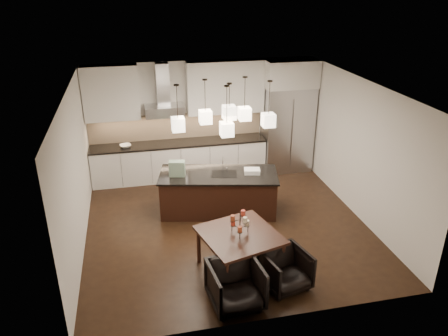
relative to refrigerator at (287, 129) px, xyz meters
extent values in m
cube|color=black|center=(-2.10, -2.38, -1.08)|extent=(5.50, 5.50, 0.02)
cube|color=white|center=(-2.10, -2.38, 1.73)|extent=(5.50, 5.50, 0.02)
cube|color=silver|center=(-2.10, 0.38, 0.32)|extent=(5.50, 0.02, 2.80)
cube|color=silver|center=(-2.10, -5.14, 0.32)|extent=(5.50, 0.02, 2.80)
cube|color=silver|center=(-4.86, -2.38, 0.32)|extent=(0.02, 5.50, 2.80)
cube|color=silver|center=(0.66, -2.38, 0.32)|extent=(0.02, 5.50, 2.80)
cube|color=#B7B7BA|center=(0.00, 0.00, 0.00)|extent=(1.20, 0.72, 2.15)
cube|color=silver|center=(0.00, 0.00, 1.40)|extent=(1.26, 0.72, 0.65)
cube|color=silver|center=(-2.73, 0.05, -0.64)|extent=(4.21, 0.62, 0.88)
cube|color=black|center=(-2.73, 0.05, -0.17)|extent=(4.21, 0.66, 0.04)
cube|color=#C7AB8B|center=(-2.73, 0.35, 0.16)|extent=(4.21, 0.02, 0.63)
cube|color=silver|center=(-4.20, 0.19, 1.10)|extent=(1.25, 0.35, 1.25)
cube|color=silver|center=(-1.55, 0.19, 1.10)|extent=(1.85, 0.35, 1.25)
cube|color=#B7B7BA|center=(-3.03, 0.10, 0.65)|extent=(0.90, 0.52, 0.24)
cube|color=#B7B7BA|center=(-3.03, 0.21, 1.24)|extent=(0.30, 0.28, 0.96)
imported|color=silver|center=(-3.99, 0.00, -0.12)|extent=(0.31, 0.31, 0.06)
cube|color=black|center=(-2.14, -1.82, -0.66)|extent=(2.50, 1.43, 0.83)
cube|color=black|center=(-2.14, -1.82, -0.23)|extent=(2.59, 1.52, 0.04)
cube|color=#15482B|center=(-2.98, -1.73, -0.05)|extent=(0.35, 0.23, 0.32)
cube|color=silver|center=(-1.45, -1.94, -0.16)|extent=(0.36, 0.29, 0.09)
cylinder|color=beige|center=(-2.08, -3.86, -0.19)|extent=(0.09, 0.09, 0.10)
cylinder|color=#C83D2B|center=(-2.30, -3.80, -0.19)|extent=(0.09, 0.09, 0.10)
cylinder|color=#973E22|center=(-2.24, -4.03, -0.19)|extent=(0.09, 0.09, 0.10)
cylinder|color=#C83D2B|center=(-2.13, -3.79, -0.03)|extent=(0.09, 0.09, 0.10)
cylinder|color=#973E22|center=(-2.34, -3.91, -0.03)|extent=(0.09, 0.09, 0.10)
cylinder|color=beige|center=(-2.16, -4.01, -0.03)|extent=(0.09, 0.09, 0.10)
imported|color=black|center=(-2.48, -4.71, -0.72)|extent=(0.85, 0.87, 0.71)
imported|color=black|center=(-1.60, -4.48, -0.75)|extent=(0.84, 0.86, 0.64)
cube|color=beige|center=(-2.94, -1.96, 0.96)|extent=(0.24, 0.24, 0.26)
cube|color=beige|center=(-2.36, -1.64, 0.97)|extent=(0.24, 0.24, 0.26)
cube|color=beige|center=(-1.97, -2.05, 1.16)|extent=(0.24, 0.24, 0.26)
cube|color=beige|center=(-1.54, -1.58, 0.97)|extent=(0.24, 0.24, 0.26)
cube|color=beige|center=(-1.18, -2.02, 0.95)|extent=(0.24, 0.24, 0.26)
cube|color=beige|center=(-2.06, -2.23, 0.89)|extent=(0.24, 0.24, 0.26)
camera|label=1|loc=(-3.78, -9.83, 3.56)|focal=35.00mm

